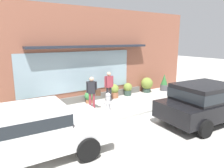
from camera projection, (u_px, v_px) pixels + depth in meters
The scene contains 15 objects.
ground_plane at pixel (125, 116), 9.24m from camera, with size 60.00×60.00×0.00m, color #B2AFA8.
curb_strip at pixel (128, 116), 9.07m from camera, with size 14.00×0.24×0.12m, color #B2B2AD.
storefront at pixel (90, 56), 11.32m from camera, with size 14.00×0.81×4.94m.
fire_hydrant at pixel (108, 102), 9.77m from camera, with size 0.41×0.38×0.89m.
pedestrian_with_handbag at pixel (92, 91), 9.91m from camera, with size 0.58×0.48×1.58m.
pedestrian_passerby at pixel (109, 85), 11.08m from camera, with size 0.49×0.27×1.64m.
parked_car_white at pixel (23, 131), 5.64m from camera, with size 4.61×2.13×1.54m.
parked_car_black at pixel (205, 101), 8.39m from camera, with size 4.19×2.30×1.59m.
potted_plant_doorstep at pixel (14, 111), 8.94m from camera, with size 0.39×0.39×0.57m.
potted_plant_window_left at pixel (164, 83), 13.69m from camera, with size 0.48×0.48×1.08m.
potted_plant_near_hydrant at pixel (128, 89), 12.52m from camera, with size 0.52×0.52×0.76m.
potted_plant_window_right at pixel (147, 84), 13.26m from camera, with size 0.75×0.75×0.95m.
potted_plant_by_entrance at pixel (114, 91), 12.05m from camera, with size 0.55×0.55×0.79m.
potted_plant_low_front at pixel (89, 97), 11.08m from camera, with size 0.52×0.52×0.64m.
potted_plant_trailing_edge at pixel (35, 109), 9.23m from camera, with size 0.51×0.51×0.62m.
Camera 1 is at (-5.35, -6.94, 3.31)m, focal length 33.66 mm.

